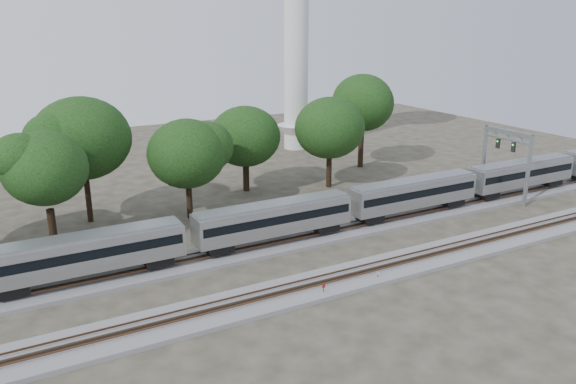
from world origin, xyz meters
name	(u,v)px	position (x,y,z in m)	size (l,w,h in m)	color
ground	(266,277)	(0.00, 0.00, 0.00)	(160.00, 160.00, 0.00)	#383328
track_far	(239,252)	(0.00, 6.00, 0.21)	(160.00, 5.00, 0.73)	slate
track_near	(287,293)	(0.00, -4.00, 0.21)	(160.00, 5.00, 0.73)	slate
train	(414,192)	(22.13, 6.00, 3.11)	(123.21, 3.00, 4.42)	#B7B9BF
switch_stand_red	(324,289)	(2.61, -5.57, 0.71)	(0.35, 0.12, 1.10)	#512D19
switch_stand_white	(378,275)	(8.33, -5.46, 0.58)	(0.29, 0.05, 0.91)	#512D19
switch_lever	(346,292)	(4.57, -6.07, 0.15)	(0.50, 0.30, 0.30)	#512D19
signal_gantry	(507,149)	(36.83, 6.00, 6.57)	(0.63, 7.41, 9.02)	gray
tree_2	(45,168)	(-15.99, 14.31, 8.84)	(9.00, 9.00, 12.69)	black
tree_3	(82,138)	(-11.21, 22.71, 9.68)	(9.85, 9.85, 13.89)	black
tree_4	(187,154)	(-0.76, 18.39, 7.67)	(7.81, 7.81, 11.02)	black
tree_5	(245,137)	(9.51, 25.12, 7.44)	(7.58, 7.58, 10.69)	black
tree_6	(330,128)	(20.28, 21.35, 8.23)	(8.38, 8.38, 11.82)	black
tree_7	(363,103)	(30.58, 28.28, 10.03)	(10.21, 10.21, 14.39)	black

